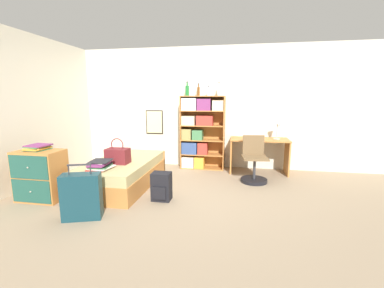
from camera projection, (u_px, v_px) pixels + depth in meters
ground_plane at (167, 188)px, 4.37m from camera, size 14.00×14.00×0.00m
wall_back at (186, 108)px, 5.70m from camera, size 10.00×0.09×2.60m
wall_left at (37, 110)px, 4.56m from camera, size 0.06×10.00×2.60m
bed at (123, 173)px, 4.49m from camera, size 0.99×1.82×0.46m
handbag at (118, 156)px, 4.21m from camera, size 0.36×0.23×0.42m
book_stack_on_bed at (100, 165)px, 3.87m from camera, size 0.33×0.37×0.13m
suitcase at (82, 196)px, 3.24m from camera, size 0.51×0.35×0.72m
dresser at (41, 175)px, 3.84m from camera, size 0.66×0.45×0.75m
magazine_pile_on_dresser at (38, 147)px, 3.82m from camera, size 0.32×0.34×0.08m
bookcase at (198, 131)px, 5.51m from camera, size 0.93×0.34×1.56m
bottle_green at (187, 90)px, 5.39m from camera, size 0.08×0.08×0.30m
bottle_brown at (198, 91)px, 5.36m from camera, size 0.06×0.06×0.26m
bottle_clear at (209, 92)px, 5.28m from camera, size 0.08×0.08×0.20m
bottle_blue at (219, 91)px, 5.26m from camera, size 0.06×0.06×0.27m
desk at (259, 149)px, 5.24m from camera, size 1.16×0.57×0.70m
desk_lamp at (279, 126)px, 5.08m from camera, size 0.19×0.14×0.41m
desk_chair at (254, 167)px, 4.70m from camera, size 0.49×0.49×0.84m
backpack at (161, 187)px, 3.84m from camera, size 0.28×0.24×0.42m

